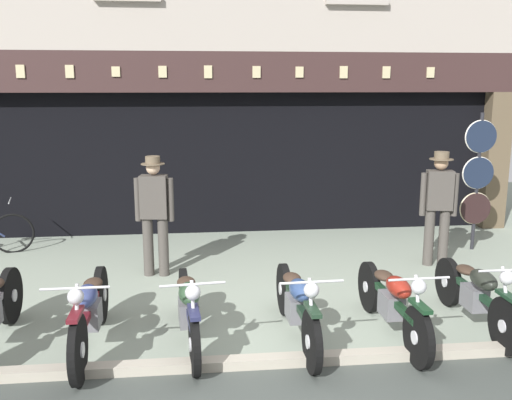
{
  "coord_description": "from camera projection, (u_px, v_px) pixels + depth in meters",
  "views": [
    {
      "loc": [
        -0.67,
        -4.98,
        2.72
      ],
      "look_at": [
        0.15,
        2.56,
        1.17
      ],
      "focal_mm": 39.37,
      "sensor_mm": 36.0,
      "label": 1
    }
  ],
  "objects": [
    {
      "name": "motorcycle_center_left",
      "position": [
        189.0,
        308.0,
        5.92
      ],
      "size": [
        0.62,
        1.95,
        0.9
      ],
      "rotation": [
        0.0,
        0.0,
        3.23
      ],
      "color": "black",
      "rests_on": "ground"
    },
    {
      "name": "shop_facade",
      "position": [
        227.0,
        132.0,
        11.93
      ],
      "size": [
        10.84,
        4.42,
        6.55
      ],
      "color": "black",
      "rests_on": "ground"
    },
    {
      "name": "motorcycle_left",
      "position": [
        90.0,
        311.0,
        5.8
      ],
      "size": [
        0.62,
        2.07,
        0.93
      ],
      "rotation": [
        0.0,
        0.0,
        3.15
      ],
      "color": "black",
      "rests_on": "ground"
    },
    {
      "name": "motorcycle_center",
      "position": [
        297.0,
        304.0,
        6.02
      ],
      "size": [
        0.62,
        2.05,
        0.91
      ],
      "rotation": [
        0.0,
        0.0,
        3.17
      ],
      "color": "black",
      "rests_on": "ground"
    },
    {
      "name": "tyre_sign_pole",
      "position": [
        478.0,
        174.0,
        9.23
      ],
      "size": [
        0.54,
        0.06,
        2.29
      ],
      "color": "#232328",
      "rests_on": "ground"
    },
    {
      "name": "shopkeeper_center",
      "position": [
        439.0,
        203.0,
        8.47
      ],
      "size": [
        0.55,
        0.35,
        1.76
      ],
      "rotation": [
        0.0,
        0.0,
        2.96
      ],
      "color": "#47423D",
      "rests_on": "ground"
    },
    {
      "name": "motorcycle_right",
      "position": [
        476.0,
        293.0,
        6.34
      ],
      "size": [
        0.62,
        1.93,
        0.9
      ],
      "rotation": [
        0.0,
        0.0,
        3.15
      ],
      "color": "black",
      "rests_on": "ground"
    },
    {
      "name": "salesman_left",
      "position": [
        155.0,
        210.0,
        8.01
      ],
      "size": [
        0.56,
        0.33,
        1.75
      ],
      "rotation": [
        0.0,
        0.0,
        3.01
      ],
      "color": "#47423D",
      "rests_on": "ground"
    },
    {
      "name": "motorcycle_center_right",
      "position": [
        392.0,
        301.0,
        6.11
      ],
      "size": [
        0.62,
        2.04,
        0.91
      ],
      "rotation": [
        0.0,
        0.0,
        3.18
      ],
      "color": "black",
      "rests_on": "ground"
    },
    {
      "name": "advert_board_near",
      "position": [
        156.0,
        130.0,
        10.19
      ],
      "size": [
        0.83,
        0.03,
        0.96
      ],
      "color": "silver"
    }
  ]
}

